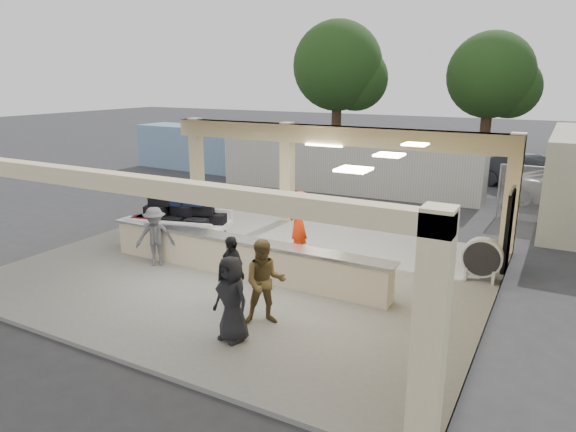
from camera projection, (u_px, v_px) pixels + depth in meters
The scene contains 16 objects.
ground at pixel (251, 272), 13.73m from camera, with size 120.00×120.00×0.00m, color #2A2A2D.
pavilion at pixel (270, 218), 13.84m from camera, with size 12.01×10.00×3.55m.
baggage_counter at pixel (240, 257), 13.15m from camera, with size 8.20×0.58×0.98m.
luggage_cart at pixel (179, 218), 15.23m from camera, with size 3.04×2.30×1.58m.
drum_fan at pixel (482, 258), 12.78m from camera, with size 1.00×0.55×1.09m.
baggage_handler at pixel (298, 224), 14.42m from camera, with size 0.69×0.38×1.89m, color #FD320D.
passenger_a at pixel (265, 282), 10.43m from camera, with size 0.87×0.38×1.80m, color brown.
passenger_b at pixel (232, 271), 11.32m from camera, with size 0.94×0.34×1.60m, color black.
passenger_c at pixel (155, 236), 13.75m from camera, with size 1.04×0.37×1.61m, color #4C4D51.
passenger_d at pixel (232, 299), 9.76m from camera, with size 0.83×0.34×1.70m, color black.
car_white_a at pixel (576, 190), 20.40m from camera, with size 2.39×5.04×1.44m, color silver.
car_dark at pixel (529, 173), 23.58m from camera, with size 1.67×4.73×1.58m, color black.
container_white at pixel (349, 162), 23.45m from camera, with size 11.86×2.37×2.57m, color #B8B8B4.
container_blue at pixel (211, 149), 28.55m from camera, with size 9.22×2.21×2.40m, color #7B9FC5.
tree_left at pixel (343, 70), 36.29m from camera, with size 6.60×6.30×9.00m.
tree_mid at pixel (496, 79), 33.52m from camera, with size 6.00×5.60×8.00m.
Camera 1 is at (7.04, -10.81, 5.02)m, focal length 32.00 mm.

